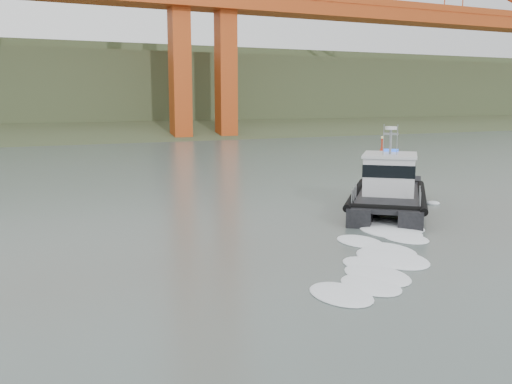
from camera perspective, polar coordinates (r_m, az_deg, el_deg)
ground at (r=19.75m, az=9.45°, el=-10.69°), size 400.00×400.00×0.00m
headlands at (r=141.12m, az=-21.01°, el=8.88°), size 500.00×105.36×27.12m
patrol_boat at (r=35.37m, az=13.13°, el=0.31°), size 9.95×10.79×5.24m
nav_buoy at (r=57.48m, az=12.43°, el=3.27°), size 1.55×1.55×3.23m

